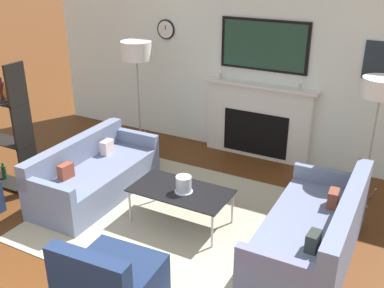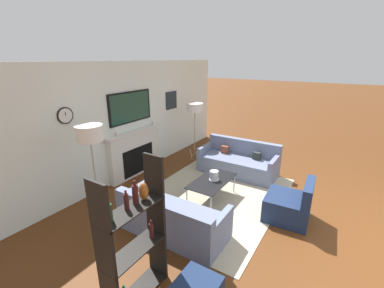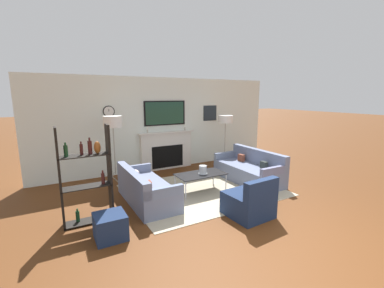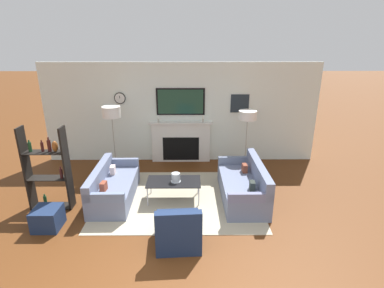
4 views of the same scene
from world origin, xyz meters
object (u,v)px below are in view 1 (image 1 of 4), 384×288
(armchair, at_px, (110,286))
(hurricane_candle, at_px, (184,185))
(floor_lamp_left, at_px, (136,52))
(coffee_table, at_px, (181,192))
(couch_left, at_px, (94,176))
(shelf_unit, at_px, (2,127))
(floor_lamp_right, at_px, (381,89))
(couch_right, at_px, (313,236))

(armchair, xyz_separation_m, hurricane_candle, (-0.10, 1.47, 0.25))
(floor_lamp_left, bearing_deg, hurricane_candle, -42.99)
(hurricane_candle, height_order, floor_lamp_left, floor_lamp_left)
(armchair, distance_m, coffee_table, 1.50)
(couch_left, relative_size, floor_lamp_left, 1.05)
(armchair, relative_size, shelf_unit, 0.46)
(couch_left, distance_m, armchair, 2.11)
(coffee_table, relative_size, hurricane_candle, 5.55)
(couch_left, distance_m, hurricane_candle, 1.37)
(couch_left, relative_size, hurricane_candle, 8.81)
(hurricane_candle, bearing_deg, armchair, -85.99)
(floor_lamp_right, bearing_deg, couch_right, -100.65)
(coffee_table, distance_m, floor_lamp_right, 2.55)
(coffee_table, distance_m, floor_lamp_left, 2.46)
(couch_right, bearing_deg, couch_left, -179.98)
(armchair, height_order, floor_lamp_left, floor_lamp_left)
(couch_left, distance_m, shelf_unit, 1.32)
(couch_left, relative_size, armchair, 2.26)
(hurricane_candle, height_order, floor_lamp_right, floor_lamp_right)
(coffee_table, bearing_deg, couch_left, 177.93)
(armchair, bearing_deg, couch_left, 133.44)
(coffee_table, bearing_deg, couch_right, 1.83)
(armchair, xyz_separation_m, floor_lamp_left, (-1.73, 2.98, 1.28))
(couch_right, xyz_separation_m, floor_lamp_right, (0.27, 1.45, 1.18))
(couch_right, xyz_separation_m, floor_lamp_left, (-3.08, 1.45, 1.27))
(floor_lamp_left, bearing_deg, shelf_unit, -115.71)
(floor_lamp_right, relative_size, shelf_unit, 0.94)
(floor_lamp_right, bearing_deg, coffee_table, -139.71)
(couch_right, height_order, floor_lamp_left, floor_lamp_left)
(armchair, xyz_separation_m, coffee_table, (-0.15, 1.48, 0.14))
(couch_left, xyz_separation_m, shelf_unit, (-1.14, -0.34, 0.58))
(coffee_table, relative_size, floor_lamp_left, 0.66)
(armchair, xyz_separation_m, shelf_unit, (-2.59, 1.19, 0.57))
(hurricane_candle, xyz_separation_m, floor_lamp_right, (1.72, 1.52, 0.95))
(floor_lamp_right, bearing_deg, couch_left, -154.67)
(coffee_table, relative_size, shelf_unit, 0.66)
(hurricane_candle, distance_m, shelf_unit, 2.53)
(coffee_table, height_order, hurricane_candle, hurricane_candle)
(couch_right, relative_size, floor_lamp_right, 1.18)
(shelf_unit, bearing_deg, floor_lamp_left, 64.29)
(floor_lamp_left, xyz_separation_m, floor_lamp_right, (3.35, 0.00, -0.09))
(couch_left, height_order, coffee_table, couch_left)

